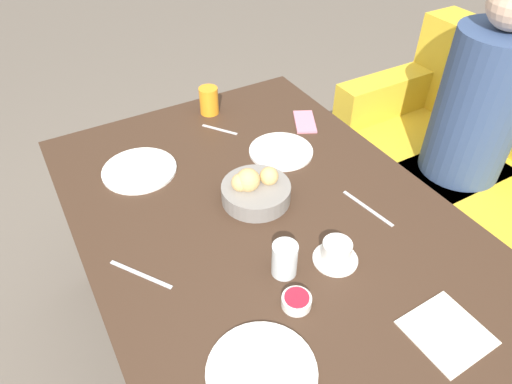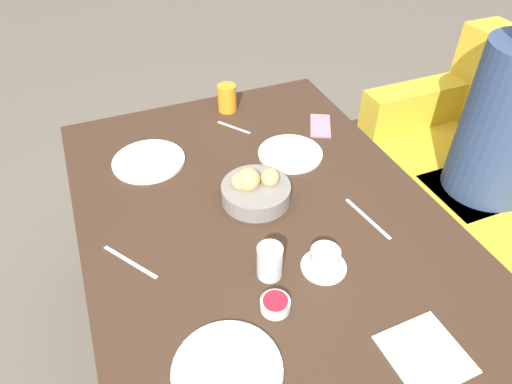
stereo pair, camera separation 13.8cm
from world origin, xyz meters
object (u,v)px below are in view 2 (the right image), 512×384
(plate_near_left, at_px, (149,161))
(knife_silver, at_px, (130,262))
(seated_person, at_px, (490,166))
(coffee_cup, at_px, (325,260))
(plate_near_right, at_px, (227,370))
(juice_glass, at_px, (227,98))
(plate_far_center, at_px, (290,153))
(spoon_coffee, at_px, (234,127))
(fork_silver, at_px, (368,218))
(bread_basket, at_px, (255,190))
(water_tumbler, at_px, (270,261))
(jam_bowl_berry, at_px, (275,304))
(napkin, at_px, (425,354))
(cell_phone, at_px, (320,126))

(plate_near_left, distance_m, knife_silver, 0.44)
(seated_person, distance_m, coffee_cup, 1.06)
(plate_near_right, relative_size, juice_glass, 2.29)
(plate_far_center, height_order, spoon_coffee, plate_far_center)
(plate_near_right, distance_m, fork_silver, 0.61)
(juice_glass, relative_size, knife_silver, 0.64)
(bread_basket, relative_size, spoon_coffee, 1.70)
(bread_basket, relative_size, knife_silver, 1.27)
(plate_near_right, distance_m, water_tumbler, 0.29)
(fork_silver, bearing_deg, knife_silver, -98.05)
(plate_near_right, bearing_deg, fork_silver, 118.31)
(plate_far_center, relative_size, juice_glass, 2.11)
(coffee_cup, bearing_deg, plate_near_right, -61.91)
(fork_silver, bearing_deg, plate_far_center, -168.70)
(bread_basket, bearing_deg, jam_bowl_berry, -15.02)
(water_tumbler, xyz_separation_m, spoon_coffee, (-0.69, 0.15, -0.05))
(plate_far_center, distance_m, water_tumbler, 0.53)
(napkin, bearing_deg, plate_far_center, 176.87)
(plate_far_center, xyz_separation_m, water_tumbler, (0.45, -0.27, 0.04))
(plate_far_center, relative_size, jam_bowl_berry, 3.02)
(juice_glass, distance_m, fork_silver, 0.76)
(juice_glass, bearing_deg, plate_near_right, -19.42)
(napkin, bearing_deg, plate_near_right, -106.96)
(plate_near_right, distance_m, cell_phone, 1.01)
(water_tumbler, bearing_deg, juice_glass, 168.08)
(plate_near_left, bearing_deg, bread_basket, 40.42)
(plate_far_center, height_order, coffee_cup, coffee_cup)
(plate_far_center, height_order, knife_silver, plate_far_center)
(cell_phone, bearing_deg, spoon_coffee, -110.68)
(coffee_cup, xyz_separation_m, fork_silver, (-0.11, 0.21, -0.03))
(napkin, height_order, cell_phone, cell_phone)
(bread_basket, xyz_separation_m, cell_phone, (-0.29, 0.38, -0.03))
(fork_silver, relative_size, spoon_coffee, 1.55)
(fork_silver, xyz_separation_m, knife_silver, (-0.10, -0.68, 0.00))
(bread_basket, bearing_deg, plate_far_center, 130.14)
(plate_near_left, distance_m, coffee_cup, 0.71)
(seated_person, bearing_deg, juice_glass, -118.13)
(juice_glass, bearing_deg, cell_phone, 49.06)
(plate_near_right, relative_size, napkin, 1.39)
(water_tumbler, relative_size, fork_silver, 0.50)
(coffee_cup, bearing_deg, napkin, 16.52)
(plate_near_right, bearing_deg, spoon_coffee, 159.16)
(bread_basket, distance_m, plate_near_left, 0.41)
(bread_basket, xyz_separation_m, spoon_coffee, (-0.40, 0.08, -0.04))
(plate_near_left, height_order, jam_bowl_berry, jam_bowl_berry)
(cell_phone, bearing_deg, seated_person, 68.61)
(plate_near_left, height_order, knife_silver, plate_near_left)
(seated_person, distance_m, plate_near_right, 1.42)
(coffee_cup, height_order, knife_silver, coffee_cup)
(plate_far_center, distance_m, napkin, 0.79)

